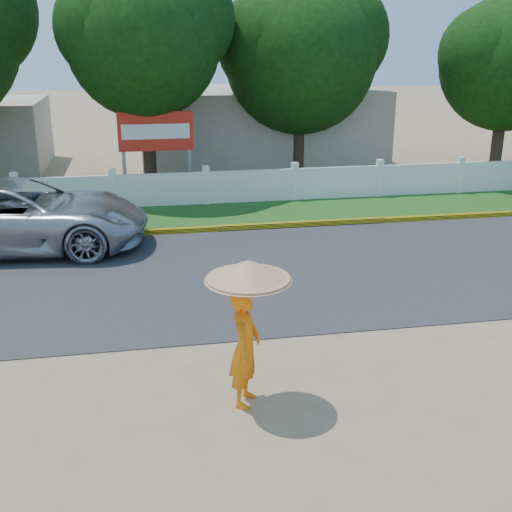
{
  "coord_description": "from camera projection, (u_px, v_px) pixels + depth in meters",
  "views": [
    {
      "loc": [
        -2.09,
        -9.49,
        5.33
      ],
      "look_at": [
        0.0,
        2.0,
        1.3
      ],
      "focal_mm": 45.0,
      "sensor_mm": 36.0,
      "label": 1
    }
  ],
  "objects": [
    {
      "name": "grass_verge",
      "position": [
        212.0,
        215.0,
        19.98
      ],
      "size": [
        60.0,
        3.5,
        0.03
      ],
      "primitive_type": "cube",
      "color": "#2D601E",
      "rests_on": "ground"
    },
    {
      "name": "billboard",
      "position": [
        156.0,
        136.0,
        21.4
      ],
      "size": [
        2.5,
        0.13,
        2.95
      ],
      "color": "gray",
      "rests_on": "ground"
    },
    {
      "name": "curb",
      "position": [
        218.0,
        229.0,
        18.38
      ],
      "size": [
        40.0,
        0.18,
        0.16
      ],
      "primitive_type": "cube",
      "color": "yellow",
      "rests_on": "ground"
    },
    {
      "name": "vehicle",
      "position": [
        18.0,
        215.0,
        16.57
      ],
      "size": [
        6.83,
        3.54,
        1.84
      ],
      "primitive_type": "imported",
      "rotation": [
        0.0,
        0.0,
        1.5
      ],
      "color": "#A6A8AE",
      "rests_on": "ground"
    },
    {
      "name": "monk_with_parasol",
      "position": [
        246.0,
        312.0,
        9.36
      ],
      "size": [
        1.27,
        1.27,
        2.31
      ],
      "color": "orange",
      "rests_on": "ground"
    },
    {
      "name": "tree_row",
      "position": [
        247.0,
        46.0,
        22.65
      ],
      "size": [
        36.11,
        7.66,
        8.78
      ],
      "color": "#473828",
      "rests_on": "ground"
    },
    {
      "name": "road",
      "position": [
        237.0,
        274.0,
        15.1
      ],
      "size": [
        60.0,
        7.0,
        0.02
      ],
      "primitive_type": "cube",
      "color": "#38383A",
      "rests_on": "ground"
    },
    {
      "name": "fence",
      "position": [
        206.0,
        188.0,
        21.16
      ],
      "size": [
        40.0,
        0.1,
        1.1
      ],
      "primitive_type": "cube",
      "color": "silver",
      "rests_on": "ground"
    },
    {
      "name": "ground",
      "position": [
        277.0,
        366.0,
        10.92
      ],
      "size": [
        120.0,
        120.0,
        0.0
      ],
      "primitive_type": "plane",
      "color": "#9E8460",
      "rests_on": "ground"
    },
    {
      "name": "building_near",
      "position": [
        258.0,
        127.0,
        27.65
      ],
      "size": [
        10.0,
        6.0,
        3.2
      ],
      "primitive_type": "cube",
      "color": "#B7AD99",
      "rests_on": "ground"
    }
  ]
}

